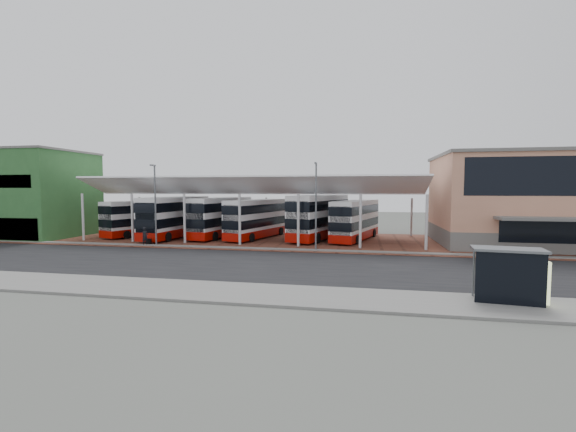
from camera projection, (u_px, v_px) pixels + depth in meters
name	position (u px, v px, depth m)	size (l,w,h in m)	color
ground	(280.00, 263.00, 29.57)	(140.00, 140.00, 0.00)	#4D504A
road	(277.00, 265.00, 28.59)	(120.00, 14.00, 0.02)	black
forecourt	(323.00, 241.00, 41.92)	(72.00, 16.00, 0.06)	brown
sidewalk	(245.00, 293.00, 20.75)	(120.00, 4.00, 0.14)	slate
north_kerb	(294.00, 250.00, 35.64)	(120.00, 0.80, 0.14)	slate
yellow_line_near	(255.00, 285.00, 22.71)	(120.00, 0.12, 0.01)	gold
yellow_line_far	(257.00, 284.00, 23.00)	(120.00, 0.12, 0.01)	gold
canopy	(254.00, 188.00, 43.95)	(37.00, 11.63, 7.07)	silver
terminal	(533.00, 199.00, 38.53)	(18.40, 14.40, 9.25)	#62605C
shop_green	(53.00, 194.00, 45.63)	(6.40, 10.20, 10.22)	#326932
shop_cream	(6.00, 194.00, 46.86)	(6.40, 10.20, 10.22)	#B2A891
lamp_west	(155.00, 202.00, 38.05)	(0.16, 0.90, 8.07)	#585C61
lamp_east	(316.00, 204.00, 35.03)	(0.16, 0.90, 8.07)	#585C61
bus_0	(143.00, 218.00, 46.83)	(5.50, 10.42, 4.20)	white
bus_1	(176.00, 217.00, 44.73)	(3.58, 11.61, 4.71)	white
bus_2	(221.00, 217.00, 45.42)	(4.35, 11.45, 4.61)	white
bus_3	(258.00, 219.00, 44.31)	(5.17, 10.97, 4.41)	white
bus_4	(320.00, 217.00, 43.65)	(5.97, 12.25, 4.93)	white
bus_5	(356.00, 220.00, 42.55)	(5.27, 10.84, 4.36)	white
pedestrian	(145.00, 236.00, 38.26)	(0.68, 0.44, 1.85)	black
suitcase	(149.00, 242.00, 38.84)	(0.37, 0.26, 0.63)	black
bus_shelter	(516.00, 270.00, 18.55)	(3.46, 1.89, 2.65)	black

